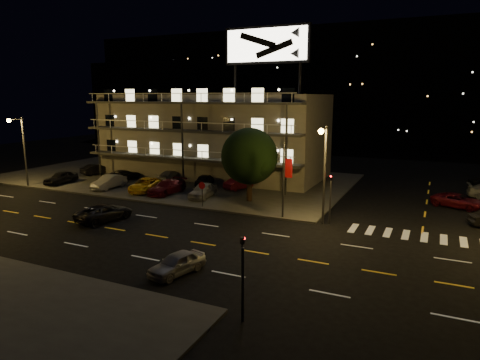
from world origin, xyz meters
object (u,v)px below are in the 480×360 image
at_px(tree, 249,158).
at_px(lot_car_4, 203,190).
at_px(lot_car_2, 145,185).
at_px(road_car_west, 104,213).
at_px(lot_car_7, 171,176).
at_px(road_car_east, 177,263).

relative_size(tree, lot_car_4, 1.66).
xyz_separation_m(tree, lot_car_2, (-11.92, -0.84, -3.58)).
bearing_deg(road_car_west, lot_car_2, -59.92).
height_order(lot_car_4, lot_car_7, lot_car_4).
xyz_separation_m(tree, lot_car_4, (-4.80, -0.66, -3.54)).
distance_m(lot_car_2, lot_car_4, 7.12).
bearing_deg(road_car_west, lot_car_7, -64.69).
bearing_deg(lot_car_7, tree, 154.00).
bearing_deg(lot_car_7, road_car_east, 120.45).
bearing_deg(road_car_east, road_car_west, 164.48).
relative_size(lot_car_4, road_car_east, 1.16).
distance_m(lot_car_7, road_car_west, 16.41).
bearing_deg(lot_car_7, lot_car_4, 139.47).
distance_m(tree, road_car_east, 18.32).
bearing_deg(lot_car_2, road_car_west, -84.76).
relative_size(lot_car_2, lot_car_7, 1.11).
bearing_deg(lot_car_2, lot_car_4, -12.46).
bearing_deg(road_car_east, tree, 114.72).
bearing_deg(lot_car_4, tree, 2.51).
height_order(tree, lot_car_4, tree).
xyz_separation_m(lot_car_2, lot_car_4, (7.12, 0.17, 0.04)).
height_order(lot_car_2, road_car_west, lot_car_2).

